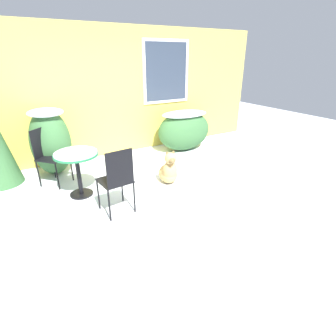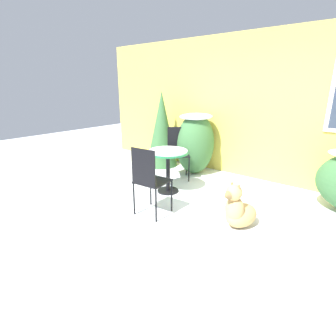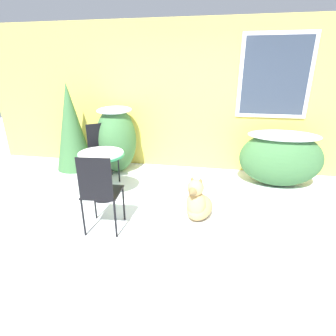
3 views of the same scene
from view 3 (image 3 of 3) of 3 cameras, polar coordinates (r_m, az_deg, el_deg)
name	(u,v)px [view 3 (image 3 of 3)]	position (r m, az deg, el deg)	size (l,w,h in m)	color
ground_plane	(159,225)	(3.41, -1.94, -12.25)	(16.00, 16.00, 0.00)	white
house_wall	(189,97)	(5.04, 4.52, 15.07)	(8.00, 0.10, 2.68)	#DBC14C
shrub_left	(116,138)	(5.00, -11.17, 6.41)	(0.71, 0.86, 1.23)	#386638
shrub_middle	(280,157)	(4.71, 23.29, 2.20)	(1.32, 0.79, 0.91)	#386638
evergreen_bush	(71,127)	(5.36, -20.31, 8.32)	(0.70, 0.70, 1.63)	#386638
patio_table	(102,161)	(3.94, -14.23, 1.39)	(0.67, 0.67, 0.73)	black
patio_chair_near_table	(101,150)	(4.68, -14.32, 3.88)	(0.59, 0.59, 0.98)	black
patio_chair_far_side	(100,190)	(3.13, -14.58, -4.72)	(0.46, 0.46, 0.98)	black
dog	(198,204)	(3.43, 6.59, -7.77)	(0.44, 0.67, 0.63)	tan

